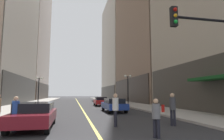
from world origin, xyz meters
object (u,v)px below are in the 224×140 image
car_maroon (34,114)px  fire_hydrant_right (163,109)px  car_blue (114,105)px  pedestrian_in_white_shirt (115,107)px  pedestrian_in_blue_hoodie (15,111)px  pedestrian_in_grey_suit (156,115)px  pedestrian_with_orange_bag (173,107)px  traffic_light_near_right (218,51)px  street_lamp_right_mid (128,83)px  street_lamp_left_far (39,84)px  car_red (101,101)px

car_maroon → fire_hydrant_right: (9.97, 5.37, -0.32)m
car_blue → pedestrian_in_white_shirt: size_ratio=2.52×
pedestrian_in_blue_hoodie → fire_hydrant_right: bearing=30.7°
pedestrian_in_grey_suit → pedestrian_in_white_shirt: bearing=109.0°
car_maroon → pedestrian_with_orange_bag: pedestrian_with_orange_bag is taller
traffic_light_near_right → street_lamp_right_mid: size_ratio=1.28×
street_lamp_right_mid → fire_hydrant_right: 9.82m
pedestrian_in_grey_suit → street_lamp_left_far: size_ratio=0.36×
pedestrian_in_white_shirt → street_lamp_left_far: bearing=109.9°
street_lamp_left_far → fire_hydrant_right: size_ratio=5.54×
street_lamp_left_far → car_red: bearing=-18.3°
traffic_light_near_right → fire_hydrant_right: (1.55, 8.72, -3.34)m
car_maroon → car_blue: bearing=52.8°
street_lamp_right_mid → pedestrian_in_white_shirt: bearing=-109.0°
car_red → street_lamp_right_mid: street_lamp_right_mid is taller
car_red → pedestrian_in_blue_hoodie: size_ratio=2.77×
car_red → car_blue: bearing=-90.5°
car_blue → fire_hydrant_right: size_ratio=5.66×
traffic_light_near_right → street_lamp_left_far: size_ratio=1.28×
car_maroon → street_lamp_left_far: 21.18m
car_maroon → pedestrian_with_orange_bag: 7.53m
car_blue → street_lamp_left_far: size_ratio=1.02×
pedestrian_in_blue_hoodie → fire_hydrant_right: size_ratio=2.08×
street_lamp_right_mid → fire_hydrant_right: street_lamp_right_mid is taller
traffic_light_near_right → street_lamp_right_mid: 18.14m
pedestrian_in_blue_hoodie → pedestrian_in_white_shirt: (4.95, 0.65, 0.09)m
street_lamp_right_mid → car_blue: bearing=-117.0°
car_blue → pedestrian_in_white_shirt: (-1.69, -8.16, 0.34)m
car_blue → street_lamp_right_mid: size_ratio=1.02×
pedestrian_with_orange_bag → pedestrian_in_grey_suit: size_ratio=1.15×
pedestrian_in_grey_suit → car_maroon: bearing=148.1°
car_blue → pedestrian_in_blue_hoodie: size_ratio=2.72×
pedestrian_in_white_shirt → traffic_light_near_right: 5.81m
pedestrian_in_blue_hoodie → pedestrian_in_grey_suit: bearing=-21.4°
car_maroon → traffic_light_near_right: traffic_light_near_right is taller
traffic_light_near_right → fire_hydrant_right: 9.47m
car_blue → car_maroon: bearing=-127.2°
car_red → street_lamp_right_mid: (3.43, -2.92, 2.54)m
car_red → fire_hydrant_right: bearing=-72.3°
car_blue → fire_hydrant_right: bearing=-31.8°
pedestrian_with_orange_bag → fire_hydrant_right: (2.49, 6.14, -0.67)m
pedestrian_in_grey_suit → fire_hydrant_right: 9.85m
car_maroon → car_blue: (5.96, 7.86, -0.00)m
car_maroon → fire_hydrant_right: bearing=28.3°
street_lamp_right_mid → fire_hydrant_right: size_ratio=5.54×
pedestrian_with_orange_bag → street_lamp_right_mid: bearing=82.7°
car_maroon → pedestrian_in_blue_hoodie: bearing=-125.5°
car_red → pedestrian_in_white_shirt: 18.06m
pedestrian_in_white_shirt → pedestrian_in_grey_suit: pedestrian_in_white_shirt is taller
car_maroon → pedestrian_in_grey_suit: size_ratio=2.75×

